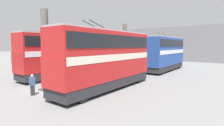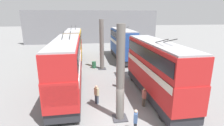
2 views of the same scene
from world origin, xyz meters
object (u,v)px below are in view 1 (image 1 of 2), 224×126
at_px(bus_left_far, 165,52).
at_px(bus_right_far, 122,51).
at_px(person_aisle_midway, 99,73).
at_px(person_by_left_row, 78,81).
at_px(person_by_right_row, 61,74).
at_px(bus_right_mid, 64,53).
at_px(bus_left_near, 107,56).
at_px(person_aisle_foreground, 32,84).
at_px(oil_drum, 121,68).

height_order(bus_left_far, bus_right_far, bus_left_far).
xyz_separation_m(bus_right_far, person_aisle_midway, (-12.54, -5.18, -2.05)).
distance_m(bus_right_far, person_by_left_row, 18.29).
bearing_deg(person_by_right_row, person_aisle_midway, -160.20).
bearing_deg(person_by_left_row, bus_right_far, -71.83).
relative_size(bus_right_mid, person_by_left_row, 6.94).
relative_size(bus_left_near, person_aisle_foreground, 6.78).
xyz_separation_m(person_by_right_row, person_aisle_foreground, (-4.34, -2.23, -0.02)).
bearing_deg(person_aisle_midway, bus_left_far, 79.59).
bearing_deg(bus_left_far, bus_right_far, 87.49).
xyz_separation_m(bus_right_mid, person_by_right_row, (-2.51, -2.60, -2.13)).
relative_size(bus_right_mid, person_aisle_foreground, 6.85).
relative_size(bus_left_far, bus_right_mid, 0.98).
bearing_deg(person_aisle_midway, bus_right_mid, -167.63).
relative_size(bus_left_near, bus_left_far, 1.01).
bearing_deg(person_by_left_row, oil_drum, -76.52).
height_order(bus_left_near, bus_right_mid, bus_right_mid).
height_order(bus_left_far, person_by_left_row, bus_left_far).
relative_size(person_by_right_row, person_by_left_row, 1.04).
height_order(person_by_right_row, person_aisle_midway, person_by_right_row).
relative_size(person_aisle_foreground, oil_drum, 1.76).
distance_m(bus_left_far, oil_drum, 7.44).
bearing_deg(bus_right_mid, person_aisle_midway, -81.44).
relative_size(bus_left_near, person_by_right_row, 6.63).
height_order(bus_left_near, bus_left_far, bus_left_far).
bearing_deg(bus_left_near, person_aisle_midway, 50.41).
xyz_separation_m(person_aisle_foreground, person_aisle_midway, (7.63, -0.35, 0.00)).
bearing_deg(bus_left_near, person_aisle_foreground, 145.86).
bearing_deg(bus_left_near, bus_right_mid, 77.88).
distance_m(bus_left_near, person_aisle_foreground, 6.48).
bearing_deg(person_by_right_row, bus_right_mid, -76.04).
bearing_deg(oil_drum, person_by_right_row, 177.81).
bearing_deg(person_by_right_row, oil_drum, -124.24).
height_order(bus_left_near, oil_drum, bus_left_near).
bearing_deg(bus_right_far, bus_right_mid, 180.00).
xyz_separation_m(person_aisle_foreground, person_by_left_row, (3.20, -1.69, -0.01)).
bearing_deg(bus_right_mid, bus_right_far, 0.00).
bearing_deg(person_by_left_row, person_by_right_row, -19.05).
bearing_deg(person_by_right_row, person_aisle_foreground, 85.12).
bearing_deg(bus_left_near, bus_right_far, 28.70).
bearing_deg(person_by_left_row, person_aisle_foreground, 59.39).
xyz_separation_m(bus_right_far, oil_drum, (-5.00, -3.01, -2.46)).
relative_size(bus_right_mid, person_aisle_midway, 6.84).
xyz_separation_m(bus_left_near, bus_left_far, (14.73, -0.00, 0.00)).
bearing_deg(person_by_left_row, bus_left_far, -98.86).
bearing_deg(bus_left_far, person_by_left_row, 173.97).
distance_m(bus_left_far, person_aisle_midway, 12.74).
distance_m(bus_left_near, bus_right_far, 17.21).
bearing_deg(person_aisle_foreground, person_aisle_midway, -71.06).
bearing_deg(bus_left_near, person_by_left_row, 136.87).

